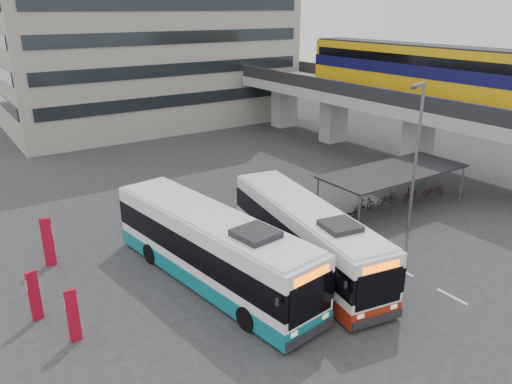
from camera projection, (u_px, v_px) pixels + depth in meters
ground at (323, 259)px, 25.98m from camera, size 120.00×120.00×0.00m
viaduct at (397, 86)px, 41.00m from camera, size 8.00×32.00×9.68m
bike_shelter at (393, 185)px, 32.24m from camera, size 10.00×4.00×2.54m
office_block at (146, 5)px, 52.74m from camera, size 30.00×15.00×25.00m
road_markings at (400, 269)px, 24.96m from camera, size 0.15×7.60×0.01m
bus_main at (306, 236)px, 24.90m from camera, size 4.49×12.06×3.49m
bus_teal at (211, 248)px, 23.33m from camera, size 4.36×12.87×3.73m
pedestrian at (314, 263)px, 23.89m from camera, size 0.68×0.72×1.66m
lamp_post at (416, 150)px, 27.67m from camera, size 1.50×0.51×8.62m
sign_totem_south at (73, 315)px, 19.27m from camera, size 0.49×0.18×2.27m
sign_totem_mid at (34, 295)px, 20.61m from camera, size 0.49×0.24×2.25m
sign_totem_north at (48, 241)px, 24.95m from camera, size 0.54×0.32×2.58m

